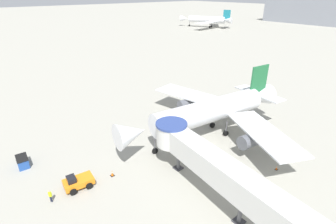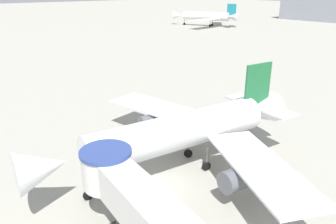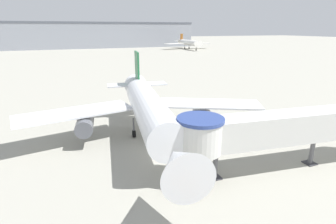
% 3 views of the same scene
% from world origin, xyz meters
% --- Properties ---
extents(ground_plane, '(800.00, 800.00, 0.00)m').
position_xyz_m(ground_plane, '(0.00, 0.00, 0.00)').
color(ground_plane, '#9E9B8E').
extents(main_airplane, '(30.84, 29.28, 10.01)m').
position_xyz_m(main_airplane, '(-1.02, 4.18, 4.23)').
color(main_airplane, silver).
rests_on(main_airplane, ground_plane).
extents(jet_bridge, '(22.47, 5.59, 6.07)m').
position_xyz_m(jet_bridge, '(8.30, -6.60, 4.38)').
color(jet_bridge, silver).
rests_on(jet_bridge, ground_plane).
extents(pushback_tug_orange, '(2.57, 3.60, 1.80)m').
position_xyz_m(pushback_tug_orange, '(-2.73, -17.52, 0.81)').
color(pushback_tug_orange, orange).
rests_on(pushback_tug_orange, ground_plane).
extents(service_container_blue, '(2.48, 1.58, 1.37)m').
position_xyz_m(service_container_blue, '(-11.49, -21.49, 0.69)').
color(service_container_blue, '#234C9E').
rests_on(service_container_blue, ground_plane).
extents(traffic_cone_near_nose, '(0.46, 0.46, 0.76)m').
position_xyz_m(traffic_cone_near_nose, '(-1.99, -13.37, 0.37)').
color(traffic_cone_near_nose, black).
rests_on(traffic_cone_near_nose, ground_plane).
extents(traffic_cone_starboard_wing, '(0.36, 0.36, 0.61)m').
position_xyz_m(traffic_cone_starboard_wing, '(10.80, 3.79, 0.29)').
color(traffic_cone_starboard_wing, black).
rests_on(traffic_cone_starboard_wing, ground_plane).
extents(ground_crew_marshaller, '(0.36, 0.33, 1.62)m').
position_xyz_m(ground_crew_marshaller, '(-2.34, -20.81, 0.93)').
color(ground_crew_marshaller, '#1E2338').
rests_on(ground_crew_marshaller, ground_plane).
extents(background_jet_teal_tail, '(31.77, 34.47, 10.56)m').
position_xyz_m(background_jet_teal_tail, '(-91.86, 103.49, 4.63)').
color(background_jet_teal_tail, silver).
rests_on(background_jet_teal_tail, ground_plane).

